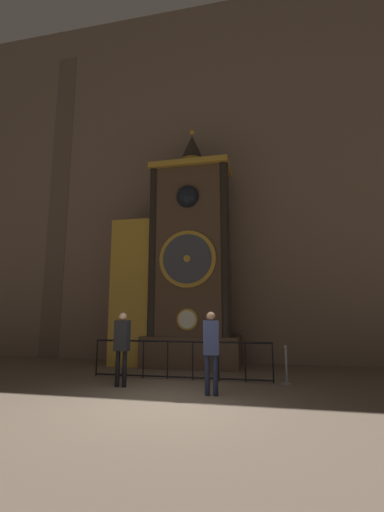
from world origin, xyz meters
name	(u,v)px	position (x,y,z in m)	size (l,w,h in m)	color
ground_plane	(163,404)	(0.00, 0.00, 0.00)	(28.00, 28.00, 0.00)	brown
cathedral_back_wall	(208,168)	(-0.09, 6.08, 7.49)	(24.00, 0.32, 14.99)	#7A6656
clock_tower	(179,266)	(-0.93, 4.82, 3.39)	(4.40, 1.83, 8.50)	brown
railing_fence	(180,358)	(-0.31, 2.56, 0.56)	(4.90, 0.05, 1.01)	black
visitor_near	(122,342)	(-1.46, 1.34, 1.05)	(0.36, 0.26, 1.75)	black
visitor_far	(211,345)	(0.81, 0.91, 1.06)	(0.37, 0.26, 1.76)	#1B213A
stanchion_post	(287,372)	(2.45, 2.49, 0.30)	(0.28, 0.28, 0.94)	gray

